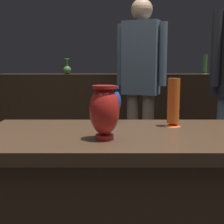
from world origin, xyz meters
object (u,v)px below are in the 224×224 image
at_px(vase_left_accent, 175,104).
at_px(shelf_vase_right, 161,61).
at_px(vase_tall_behind, 111,102).
at_px(vase_centerpiece, 105,110).
at_px(shelf_vase_far_right, 206,65).
at_px(visitor_center_back, 142,77).
at_px(shelf_vase_left, 68,69).

bearing_deg(vase_left_accent, shelf_vase_right, 83.23).
relative_size(vase_tall_behind, vase_left_accent, 0.80).
distance_m(vase_centerpiece, shelf_vase_far_right, 2.63).
height_order(vase_left_accent, visitor_center_back, visitor_center_back).
height_order(vase_tall_behind, visitor_center_back, visitor_center_back).
height_order(shelf_vase_left, visitor_center_back, visitor_center_back).
distance_m(shelf_vase_left, shelf_vase_far_right, 1.56).
xyz_separation_m(vase_centerpiece, vase_tall_behind, (0.02, 0.38, -0.01)).
relative_size(vase_centerpiece, visitor_center_back, 0.13).
relative_size(shelf_vase_left, shelf_vase_right, 0.59).
bearing_deg(shelf_vase_right, vase_tall_behind, -105.65).
relative_size(vase_tall_behind, visitor_center_back, 0.11).
relative_size(shelf_vase_far_right, shelf_vase_right, 0.76).
xyz_separation_m(shelf_vase_left, shelf_vase_right, (1.04, 0.08, 0.09)).
height_order(vase_centerpiece, shelf_vase_right, shelf_vase_right).
bearing_deg(visitor_center_back, vase_left_accent, 114.41).
xyz_separation_m(vase_left_accent, shelf_vase_right, (0.25, 2.09, 0.22)).
distance_m(vase_centerpiece, shelf_vase_right, 2.43).
bearing_deg(shelf_vase_far_right, vase_tall_behind, -118.21).
distance_m(vase_left_accent, shelf_vase_left, 2.16).
distance_m(vase_centerpiece, shelf_vase_left, 2.32).
bearing_deg(shelf_vase_far_right, vase_left_accent, -109.91).
xyz_separation_m(vase_tall_behind, shelf_vase_far_right, (1.07, 2.00, 0.19)).
distance_m(shelf_vase_far_right, shelf_vase_right, 0.52).
relative_size(vase_centerpiece, shelf_vase_right, 0.74).
bearing_deg(shelf_vase_left, vase_centerpiece, -78.33).
bearing_deg(shelf_vase_right, shelf_vase_far_right, 3.12).
xyz_separation_m(vase_centerpiece, shelf_vase_right, (0.57, 2.35, 0.22)).
bearing_deg(visitor_center_back, shelf_vase_far_right, -113.80).
relative_size(vase_centerpiece, shelf_vase_left, 1.25).
bearing_deg(vase_centerpiece, visitor_center_back, 79.86).
relative_size(shelf_vase_left, shelf_vase_far_right, 0.78).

